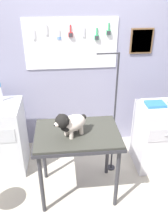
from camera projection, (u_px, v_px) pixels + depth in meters
ground at (86, 203)px, 2.77m from camera, size 4.40×4.00×0.04m
rear_wall_panel at (77, 71)px, 3.32m from camera, size 4.00×0.11×2.30m
grooming_table at (77, 139)px, 2.56m from camera, size 0.92×0.65×0.85m
grooming_arm at (113, 122)px, 2.91m from camera, size 0.29×0.11×1.60m
dog at (70, 123)px, 2.39m from camera, size 0.37×0.31×0.29m
cabinet_right at (162, 136)px, 3.17m from camera, size 0.68×0.54×0.89m
pump_bottle_white at (0, 93)px, 2.95m from camera, size 0.06×0.06×0.24m
supply_tray at (155, 104)px, 2.98m from camera, size 0.24×0.18×0.04m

